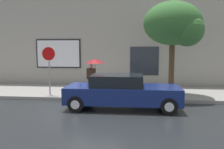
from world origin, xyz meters
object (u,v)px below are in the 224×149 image
(parked_car, at_px, (122,92))
(street_tree, at_px, (176,25))
(stop_sign, at_px, (49,61))
(pedestrian_with_umbrella, at_px, (94,65))
(fire_hydrant, at_px, (129,87))

(parked_car, height_order, street_tree, street_tree)
(parked_car, relative_size, stop_sign, 1.90)
(street_tree, xyz_separation_m, stop_sign, (-6.26, -0.54, -1.74))
(pedestrian_with_umbrella, xyz_separation_m, street_tree, (4.05, 0.10, 2.00))
(parked_car, height_order, pedestrian_with_umbrella, pedestrian_with_umbrella)
(parked_car, distance_m, stop_sign, 4.34)
(stop_sign, bearing_deg, pedestrian_with_umbrella, 11.22)
(fire_hydrant, xyz_separation_m, pedestrian_with_umbrella, (-1.83, 0.16, 1.07))
(fire_hydrant, xyz_separation_m, stop_sign, (-4.04, -0.28, 1.33))
(parked_car, bearing_deg, stop_sign, 154.91)
(stop_sign, bearing_deg, street_tree, 4.93)
(parked_car, relative_size, pedestrian_with_umbrella, 2.57)
(parked_car, bearing_deg, pedestrian_with_umbrella, 125.35)
(parked_car, xyz_separation_m, stop_sign, (-3.78, 1.77, 1.19))
(parked_car, height_order, stop_sign, stop_sign)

